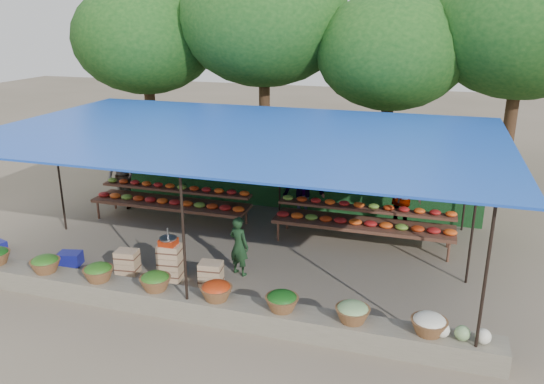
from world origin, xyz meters
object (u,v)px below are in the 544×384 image
(crate_counter, at_px, (169,265))
(blue_crate_back, at_px, (70,259))
(vendor_seated, at_px, (239,246))
(weighing_scale, at_px, (168,241))

(crate_counter, relative_size, blue_crate_back, 5.00)
(vendor_seated, bearing_deg, weighing_scale, 47.64)
(weighing_scale, relative_size, blue_crate_back, 0.78)
(crate_counter, relative_size, vendor_seated, 1.87)
(vendor_seated, distance_m, blue_crate_back, 3.76)
(crate_counter, relative_size, weighing_scale, 6.45)
(weighing_scale, xyz_separation_m, vendor_seated, (1.27, 0.65, -0.22))
(weighing_scale, xyz_separation_m, blue_crate_back, (-2.40, -0.03, -0.71))
(weighing_scale, bearing_deg, blue_crate_back, -179.23)
(crate_counter, xyz_separation_m, blue_crate_back, (-2.38, -0.03, -0.17))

